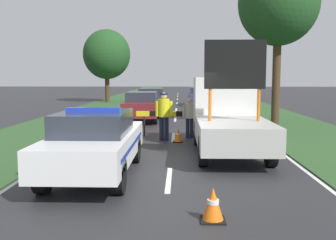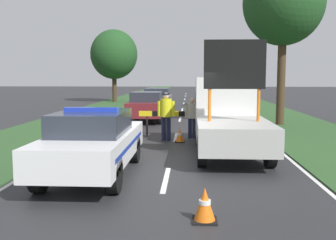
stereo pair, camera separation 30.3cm
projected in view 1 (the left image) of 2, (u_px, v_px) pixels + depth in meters
name	position (u px, v px, depth m)	size (l,w,h in m)	color
ground_plane	(170.00, 167.00, 10.36)	(160.00, 160.00, 0.00)	#28282B
lane_markings	(176.00, 113.00, 25.91)	(7.00, 61.99, 0.01)	silver
grass_verge_left	(104.00, 107.00, 30.39)	(4.22, 120.00, 0.03)	#2D5128
grass_verge_right	(250.00, 107.00, 30.06)	(4.22, 120.00, 0.03)	#2D5128
police_car	(95.00, 142.00, 9.43)	(1.82, 4.87, 1.66)	white
work_truck	(228.00, 116.00, 12.51)	(2.03, 5.24, 3.39)	white
road_barrier	(176.00, 115.00, 15.76)	(3.20, 0.08, 1.00)	black
police_officer	(164.00, 112.00, 14.62)	(0.64, 0.41, 1.79)	#191E38
pedestrian_civilian	(190.00, 115.00, 15.19)	(0.56, 0.36, 1.56)	#191E38
traffic_cone_near_police	(213.00, 204.00, 6.51)	(0.41, 0.41, 0.57)	black
traffic_cone_centre_front	(178.00, 135.00, 14.33)	(0.37, 0.37, 0.51)	black
queued_car_wagon_maroon	(142.00, 106.00, 20.81)	(1.74, 4.00, 1.57)	maroon
queued_car_suv_grey	(151.00, 100.00, 26.64)	(1.76, 4.61, 1.59)	slate
queued_car_hatch_blue	(200.00, 96.00, 32.02)	(1.77, 4.37, 1.50)	navy
roadside_tree_near_left	(107.00, 54.00, 35.79)	(4.29, 4.29, 6.62)	#42301E
roadside_tree_near_right	(278.00, 4.00, 18.86)	(3.86, 3.86, 7.91)	#42301E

